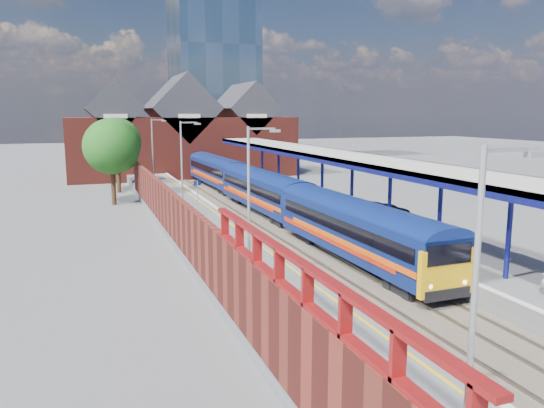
{
  "coord_description": "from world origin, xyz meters",
  "views": [
    {
      "loc": [
        -13.2,
        -15.54,
        8.55
      ],
      "look_at": [
        -1.45,
        17.05,
        2.6
      ],
      "focal_mm": 35.0,
      "sensor_mm": 36.0,
      "label": 1
    }
  ],
  "objects_px": {
    "lamp_post_a": "(480,306)",
    "platform_sign": "(197,191)",
    "lamp_post_c": "(184,164)",
    "lamp_post_d": "(154,150)",
    "parked_car_blue": "(376,210)",
    "lamp_post_b": "(252,197)",
    "parked_car_dark": "(388,211)",
    "train": "(237,178)"
  },
  "relations": [
    {
      "from": "lamp_post_c",
      "to": "train",
      "type": "bearing_deg",
      "value": 59.8
    },
    {
      "from": "lamp_post_b",
      "to": "platform_sign",
      "type": "height_order",
      "value": "lamp_post_b"
    },
    {
      "from": "train",
      "to": "lamp_post_a",
      "type": "distance_m",
      "value": 44.29
    },
    {
      "from": "lamp_post_d",
      "to": "parked_car_blue",
      "type": "xyz_separation_m",
      "value": [
        12.91,
        -20.8,
        -3.35
      ]
    },
    {
      "from": "lamp_post_c",
      "to": "lamp_post_d",
      "type": "relative_size",
      "value": 1.0
    },
    {
      "from": "parked_car_dark",
      "to": "lamp_post_a",
      "type": "bearing_deg",
      "value": 134.61
    },
    {
      "from": "parked_car_blue",
      "to": "lamp_post_c",
      "type": "bearing_deg",
      "value": 55.3
    },
    {
      "from": "lamp_post_c",
      "to": "parked_car_dark",
      "type": "relative_size",
      "value": 1.79
    },
    {
      "from": "lamp_post_d",
      "to": "parked_car_blue",
      "type": "bearing_deg",
      "value": -58.16
    },
    {
      "from": "lamp_post_a",
      "to": "lamp_post_c",
      "type": "xyz_separation_m",
      "value": [
        0.0,
        30.0,
        0.0
      ]
    },
    {
      "from": "lamp_post_c",
      "to": "platform_sign",
      "type": "relative_size",
      "value": 2.8
    },
    {
      "from": "lamp_post_a",
      "to": "parked_car_dark",
      "type": "bearing_deg",
      "value": 61.13
    },
    {
      "from": "parked_car_dark",
      "to": "parked_car_blue",
      "type": "height_order",
      "value": "parked_car_blue"
    },
    {
      "from": "parked_car_blue",
      "to": "lamp_post_d",
      "type": "bearing_deg",
      "value": 17.51
    },
    {
      "from": "lamp_post_c",
      "to": "lamp_post_d",
      "type": "height_order",
      "value": "same"
    },
    {
      "from": "parked_car_dark",
      "to": "lamp_post_d",
      "type": "bearing_deg",
      "value": 16.6
    },
    {
      "from": "lamp_post_d",
      "to": "platform_sign",
      "type": "height_order",
      "value": "lamp_post_d"
    },
    {
      "from": "parked_car_blue",
      "to": "train",
      "type": "bearing_deg",
      "value": 1.13
    },
    {
      "from": "parked_car_blue",
      "to": "parked_car_dark",
      "type": "bearing_deg",
      "value": -122.67
    },
    {
      "from": "lamp_post_b",
      "to": "platform_sign",
      "type": "distance_m",
      "value": 18.2
    },
    {
      "from": "platform_sign",
      "to": "lamp_post_d",
      "type": "bearing_deg",
      "value": 95.56
    },
    {
      "from": "platform_sign",
      "to": "parked_car_blue",
      "type": "relative_size",
      "value": 0.54
    },
    {
      "from": "lamp_post_c",
      "to": "parked_car_blue",
      "type": "distance_m",
      "value": 14.18
    },
    {
      "from": "platform_sign",
      "to": "parked_car_dark",
      "type": "bearing_deg",
      "value": -29.73
    },
    {
      "from": "lamp_post_a",
      "to": "parked_car_dark",
      "type": "relative_size",
      "value": 1.79
    },
    {
      "from": "lamp_post_c",
      "to": "platform_sign",
      "type": "height_order",
      "value": "lamp_post_c"
    },
    {
      "from": "lamp_post_b",
      "to": "parked_car_blue",
      "type": "height_order",
      "value": "lamp_post_b"
    },
    {
      "from": "lamp_post_b",
      "to": "lamp_post_c",
      "type": "xyz_separation_m",
      "value": [
        0.0,
        16.0,
        0.0
      ]
    },
    {
      "from": "train",
      "to": "lamp_post_b",
      "type": "height_order",
      "value": "lamp_post_b"
    },
    {
      "from": "lamp_post_d",
      "to": "parked_car_blue",
      "type": "height_order",
      "value": "lamp_post_d"
    },
    {
      "from": "lamp_post_a",
      "to": "platform_sign",
      "type": "height_order",
      "value": "lamp_post_a"
    },
    {
      "from": "lamp_post_c",
      "to": "lamp_post_d",
      "type": "bearing_deg",
      "value": 90.0
    },
    {
      "from": "lamp_post_c",
      "to": "platform_sign",
      "type": "xyz_separation_m",
      "value": [
        1.36,
        2.0,
        -2.3
      ]
    },
    {
      "from": "parked_car_dark",
      "to": "parked_car_blue",
      "type": "bearing_deg",
      "value": 55.14
    },
    {
      "from": "lamp_post_a",
      "to": "train",
      "type": "bearing_deg",
      "value": 79.76
    },
    {
      "from": "lamp_post_c",
      "to": "lamp_post_a",
      "type": "bearing_deg",
      "value": -90.0
    },
    {
      "from": "platform_sign",
      "to": "lamp_post_a",
      "type": "bearing_deg",
      "value": -92.44
    },
    {
      "from": "train",
      "to": "lamp_post_c",
      "type": "xyz_separation_m",
      "value": [
        -7.86,
        -13.5,
        2.87
      ]
    },
    {
      "from": "platform_sign",
      "to": "parked_car_blue",
      "type": "distance_m",
      "value": 13.44
    },
    {
      "from": "lamp_post_a",
      "to": "platform_sign",
      "type": "distance_m",
      "value": 32.11
    },
    {
      "from": "platform_sign",
      "to": "parked_car_blue",
      "type": "xyz_separation_m",
      "value": [
        11.55,
        -6.8,
        -1.05
      ]
    },
    {
      "from": "lamp_post_b",
      "to": "lamp_post_c",
      "type": "height_order",
      "value": "same"
    }
  ]
}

